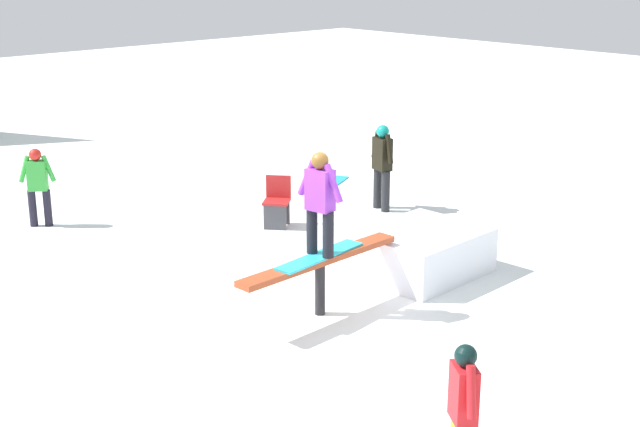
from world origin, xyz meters
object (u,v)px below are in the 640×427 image
object	(u,v)px
rail_feature	(320,265)
bystander_black	(382,163)
main_rider_on_rail	(320,206)
bystander_red	(463,409)
loose_snowboard_cyan	(330,185)
bystander_green	(38,183)
folding_chair	(277,203)

from	to	relation	value
rail_feature	bystander_black	xyz separation A→B (m)	(-4.19, -2.80, 0.21)
rail_feature	bystander_black	size ratio (longest dim) A/B	1.70
main_rider_on_rail	bystander_red	world-z (taller)	main_rider_on_rail
loose_snowboard_cyan	bystander_green	bearing A→B (deg)	138.63
main_rider_on_rail	folding_chair	size ratio (longest dim) A/B	1.74
rail_feature	main_rider_on_rail	size ratio (longest dim) A/B	1.78
rail_feature	loose_snowboard_cyan	size ratio (longest dim) A/B	1.78
rail_feature	bystander_red	bearing A→B (deg)	62.35
bystander_red	loose_snowboard_cyan	size ratio (longest dim) A/B	0.93
bystander_red	folding_chair	distance (m)	8.13
bystander_green	bystander_black	bearing A→B (deg)	3.36
bystander_black	folding_chair	bearing A→B (deg)	-90.33
main_rider_on_rail	bystander_red	size ratio (longest dim) A/B	1.08
main_rider_on_rail	bystander_red	distance (m)	4.23
rail_feature	bystander_green	size ratio (longest dim) A/B	1.97
main_rider_on_rail	bystander_black	bearing A→B (deg)	-153.39
bystander_green	loose_snowboard_cyan	distance (m)	5.84
main_rider_on_rail	bystander_green	distance (m)	6.32
main_rider_on_rail	loose_snowboard_cyan	xyz separation A→B (m)	(-4.68, -4.68, -1.50)
bystander_black	loose_snowboard_cyan	xyz separation A→B (m)	(-0.48, -1.88, -0.89)
bystander_black	folding_chair	xyz separation A→B (m)	(2.08, -0.56, -0.49)
bystander_black	rail_feature	bearing A→B (deg)	-41.64
loose_snowboard_cyan	folding_chair	bearing A→B (deg)	-178.70
loose_snowboard_cyan	folding_chair	distance (m)	2.91
bystander_black	loose_snowboard_cyan	world-z (taller)	bystander_black
loose_snowboard_cyan	rail_feature	bearing A→B (deg)	-161.06
main_rider_on_rail	bystander_green	bearing A→B (deg)	-88.80
bystander_black	loose_snowboard_cyan	size ratio (longest dim) A/B	1.05
rail_feature	loose_snowboard_cyan	bearing A→B (deg)	-137.29
bystander_red	folding_chair	xyz separation A→B (m)	(-3.90, -7.12, -0.38)
rail_feature	folding_chair	size ratio (longest dim) A/B	3.10
bystander_red	loose_snowboard_cyan	xyz separation A→B (m)	(-6.46, -8.45, -0.78)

